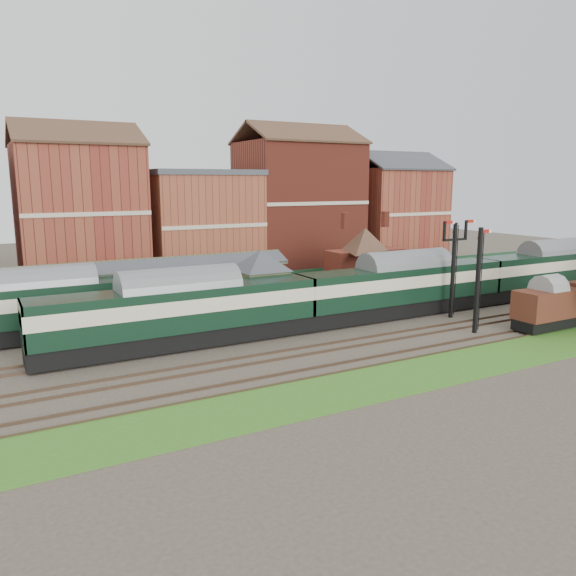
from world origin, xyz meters
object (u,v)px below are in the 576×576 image
signal_box (261,285)px  platform_railcar (39,306)px  goods_van_a (547,306)px  semaphore_bracket (454,263)px  dmu_train (404,285)px

signal_box → platform_railcar: bearing=168.6°
signal_box → goods_van_a: 22.23m
signal_box → platform_railcar: signal_box is taller
semaphore_bracket → signal_box: bearing=159.1°
goods_van_a → signal_box: bearing=146.5°
signal_box → semaphore_bracket: bearing=-20.9°
semaphore_bracket → dmu_train: 4.43m
signal_box → dmu_train: (11.97, -3.25, -0.55)m
goods_van_a → semaphore_bracket: bearing=118.0°
signal_box → semaphore_bracket: 16.16m
goods_van_a → dmu_train: bearing=126.0°
signal_box → dmu_train: 12.41m
dmu_train → platform_railcar: 28.77m
signal_box → platform_railcar: (-16.06, 3.25, -0.62)m
signal_box → dmu_train: bearing=-15.2°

